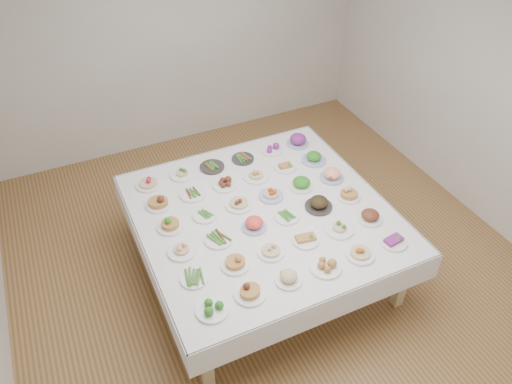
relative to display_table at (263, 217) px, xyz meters
name	(u,v)px	position (x,y,z in m)	size (l,w,h in m)	color
room_envelope	(264,98)	(0.08, 0.17, 1.15)	(5.02, 5.02, 2.81)	#9D6941
display_table	(263,217)	(0.00, 0.00, 0.00)	(2.29, 2.29, 0.75)	white
dish_0	(212,307)	(-0.84, -0.85, 0.11)	(0.25, 0.25, 0.11)	white
dish_1	(250,289)	(-0.51, -0.84, 0.13)	(0.26, 0.25, 0.15)	white
dish_2	(289,277)	(-0.18, -0.84, 0.12)	(0.22, 0.22, 0.12)	white
dish_3	(326,264)	(0.16, -0.85, 0.11)	(0.26, 0.26, 0.11)	white
dish_4	(361,250)	(0.50, -0.85, 0.13)	(0.25, 0.25, 0.13)	white
dish_5	(394,240)	(0.84, -0.85, 0.10)	(0.23, 0.23, 0.10)	white
dish_6	(194,277)	(-0.85, -0.50, 0.09)	(0.24, 0.23, 0.06)	white
dish_7	(235,260)	(-0.50, -0.51, 0.13)	(0.24, 0.24, 0.14)	white
dish_8	(271,249)	(-0.17, -0.51, 0.12)	(0.22, 0.22, 0.12)	white
dish_9	(306,237)	(0.17, -0.50, 0.11)	(0.24, 0.24, 0.11)	white
dish_10	(340,226)	(0.51, -0.51, 0.12)	(0.25, 0.25, 0.12)	white
dish_11	(370,215)	(0.84, -0.51, 0.13)	(0.23, 0.23, 0.13)	white
dish_12	(182,248)	(-0.85, -0.17, 0.12)	(0.24, 0.24, 0.13)	white
dish_13	(219,238)	(-0.51, -0.17, 0.09)	(0.26, 0.25, 0.06)	white
dish_14	(254,223)	(-0.16, -0.16, 0.12)	(0.22, 0.22, 0.12)	#4C66B2
dish_15	(287,216)	(0.16, -0.16, 0.08)	(0.23, 0.23, 0.05)	white
dish_16	(319,201)	(0.50, -0.17, 0.14)	(0.25, 0.25, 0.16)	#2C2A27
dish_17	(349,192)	(0.84, -0.16, 0.13)	(0.24, 0.23, 0.14)	white
dish_18	(170,222)	(-0.84, 0.16, 0.13)	(0.24, 0.24, 0.14)	white
dish_19	(205,214)	(-0.50, 0.17, 0.08)	(0.23, 0.23, 0.05)	white
dish_20	(239,201)	(-0.17, 0.17, 0.13)	(0.25, 0.25, 0.14)	white
dish_21	(271,193)	(0.17, 0.16, 0.11)	(0.23, 0.23, 0.11)	#4C66B2
dish_22	(302,182)	(0.50, 0.17, 0.13)	(0.23, 0.23, 0.13)	white
dish_23	(332,173)	(0.85, 0.16, 0.13)	(0.25, 0.25, 0.14)	#4C66B2
dish_24	(158,200)	(-0.85, 0.50, 0.14)	(0.27, 0.26, 0.16)	white
dish_25	(193,193)	(-0.51, 0.51, 0.09)	(0.25, 0.25, 0.06)	white
dish_26	(225,183)	(-0.17, 0.50, 0.11)	(0.23, 0.23, 0.10)	white
dish_27	(256,174)	(0.17, 0.50, 0.12)	(0.25, 0.25, 0.12)	white
dish_28	(285,166)	(0.51, 0.51, 0.10)	(0.22, 0.22, 0.09)	white
dish_29	(314,156)	(0.84, 0.50, 0.13)	(0.25, 0.25, 0.14)	#4C66B2
dish_30	(148,180)	(-0.85, 0.84, 0.13)	(0.25, 0.25, 0.14)	white
dish_31	(182,172)	(-0.50, 0.85, 0.11)	(0.24, 0.24, 0.11)	white
dish_32	(212,166)	(-0.18, 0.85, 0.08)	(0.25, 0.25, 0.05)	#2C2A27
dish_33	(243,158)	(0.17, 0.84, 0.09)	(0.23, 0.23, 0.06)	#2C2A27
dish_34	(272,148)	(0.52, 0.85, 0.11)	(0.23, 0.23, 0.10)	white
dish_35	(298,139)	(0.84, 0.85, 0.14)	(0.26, 0.26, 0.15)	#4C66B2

